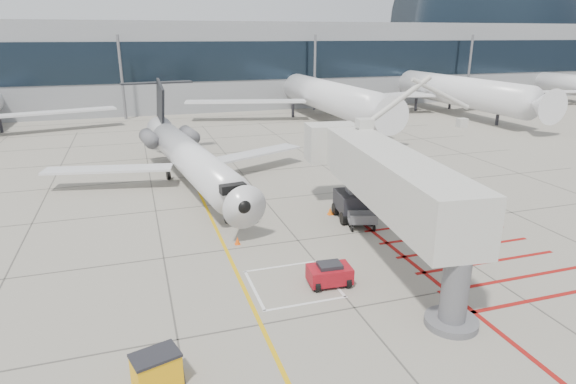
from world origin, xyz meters
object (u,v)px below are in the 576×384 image
object	(u,v)px
jet_bridge	(394,191)
pushback_tug	(329,273)
regional_jet	(197,146)
spill_bin	(157,370)

from	to	relation	value
jet_bridge	pushback_tug	world-z (taller)	jet_bridge
jet_bridge	pushback_tug	distance (m)	5.83
regional_jet	pushback_tug	xyz separation A→B (m)	(4.18, -16.60, -3.21)
spill_bin	jet_bridge	bearing A→B (deg)	10.96
regional_jet	pushback_tug	world-z (taller)	regional_jet
regional_jet	spill_bin	bearing A→B (deg)	-108.90
pushback_tug	spill_bin	size ratio (longest dim) A/B	1.35
regional_jet	jet_bridge	bearing A→B (deg)	-66.97
pushback_tug	spill_bin	world-z (taller)	spill_bin
regional_jet	jet_bridge	size ratio (longest dim) A/B	1.48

